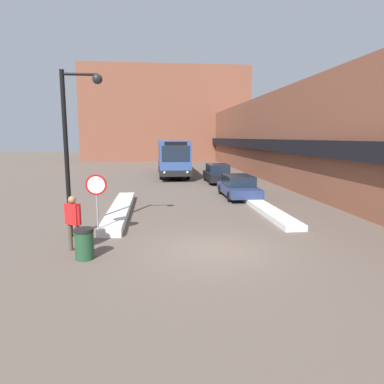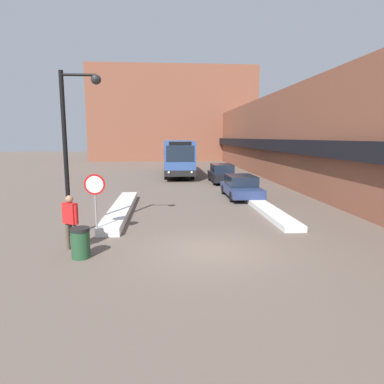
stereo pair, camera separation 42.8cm
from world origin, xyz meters
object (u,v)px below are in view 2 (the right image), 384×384
(parked_car_front, at_px, (241,186))
(trash_bin, at_px, (81,243))
(city_bus, at_px, (178,156))
(street_lamp, at_px, (73,135))
(stop_sign, at_px, (95,192))
(pedestrian, at_px, (70,217))
(parked_car_middle, at_px, (222,173))

(parked_car_front, bearing_deg, trash_bin, -125.69)
(city_bus, distance_m, trash_bin, 23.50)
(city_bus, height_order, street_lamp, street_lamp)
(city_bus, relative_size, stop_sign, 4.95)
(city_bus, distance_m, pedestrian, 22.79)
(city_bus, bearing_deg, street_lamp, -102.42)
(pedestrian, bearing_deg, city_bus, 111.00)
(parked_car_middle, relative_size, stop_sign, 1.89)
(parked_car_middle, xyz_separation_m, trash_bin, (-7.24, -17.11, -0.26))
(parked_car_front, relative_size, parked_car_middle, 1.00)
(trash_bin, bearing_deg, parked_car_front, 54.31)
(parked_car_front, bearing_deg, pedestrian, -129.69)
(pedestrian, distance_m, trash_bin, 1.10)
(parked_car_middle, height_order, pedestrian, pedestrian)
(stop_sign, distance_m, trash_bin, 2.53)
(trash_bin, bearing_deg, pedestrian, 121.57)
(stop_sign, distance_m, street_lamp, 2.18)
(parked_car_middle, height_order, trash_bin, parked_car_middle)
(city_bus, height_order, parked_car_front, city_bus)
(city_bus, xyz_separation_m, stop_sign, (-3.80, -20.93, -0.12))
(parked_car_middle, distance_m, trash_bin, 18.58)
(city_bus, bearing_deg, parked_car_front, -75.46)
(parked_car_front, relative_size, stop_sign, 1.88)
(parked_car_middle, bearing_deg, street_lamp, -118.49)
(parked_car_front, bearing_deg, stop_sign, -132.41)
(city_bus, relative_size, street_lamp, 1.95)
(parked_car_middle, distance_m, street_lamp, 16.91)
(city_bus, distance_m, parked_car_front, 13.54)
(city_bus, relative_size, trash_bin, 12.28)
(parked_car_middle, bearing_deg, parked_car_front, -90.00)
(city_bus, height_order, pedestrian, city_bus)
(trash_bin, bearing_deg, city_bus, 80.54)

